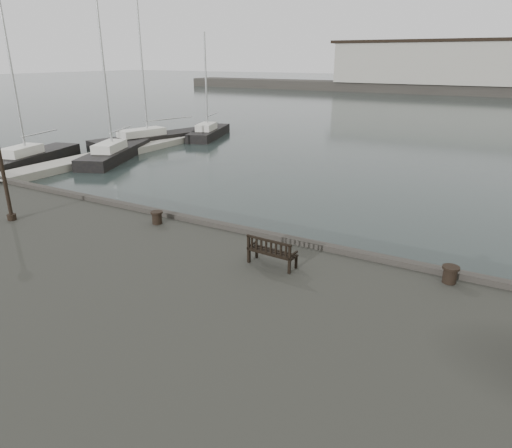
# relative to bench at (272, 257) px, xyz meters

# --- Properties ---
(ground) EXTENTS (400.00, 400.00, 0.00)m
(ground) POSITION_rel_bench_xyz_m (-1.20, 2.01, -1.83)
(ground) COLOR black
(ground) RESTS_ON ground
(pontoon) EXTENTS (2.00, 24.00, 0.50)m
(pontoon) POSITION_rel_bench_xyz_m (-21.20, 12.01, -1.58)
(pontoon) COLOR #9D9991
(pontoon) RESTS_ON ground
(breakwater) EXTENTS (140.00, 9.50, 12.20)m
(breakwater) POSITION_rel_bench_xyz_m (-5.76, 94.01, 2.47)
(breakwater) COLOR #383530
(breakwater) RESTS_ON ground
(bench) EXTENTS (1.48, 0.58, 0.84)m
(bench) POSITION_rel_bench_xyz_m (0.00, 0.00, 0.00)
(bench) COLOR black
(bench) RESTS_ON quay
(bollard_left) EXTENTS (0.51, 0.51, 0.46)m
(bollard_left) POSITION_rel_bench_xyz_m (-5.25, 1.05, -0.04)
(bollard_left) COLOR black
(bollard_left) RESTS_ON quay
(bollard_right) EXTENTS (0.56, 0.56, 0.47)m
(bollard_right) POSITION_rel_bench_xyz_m (4.60, 1.42, -0.03)
(bollard_right) COLOR black
(bollard_right) RESTS_ON quay
(yacht_a) EXTENTS (4.25, 8.59, 11.55)m
(yacht_a) POSITION_rel_bench_xyz_m (-24.49, 9.37, -1.59)
(yacht_a) COLOR black
(yacht_a) RESTS_ON ground
(yacht_b) EXTENTS (5.46, 11.59, 14.81)m
(yacht_b) POSITION_rel_bench_xyz_m (-22.47, 19.99, -1.58)
(yacht_b) COLOR black
(yacht_b) RESTS_ON ground
(yacht_c) EXTENTS (5.54, 9.19, 12.27)m
(yacht_c) POSITION_rel_bench_xyz_m (-20.53, 13.62, -1.58)
(yacht_c) COLOR black
(yacht_c) RESTS_ON ground
(yacht_d) EXTENTS (4.34, 7.93, 9.93)m
(yacht_d) POSITION_rel_bench_xyz_m (-20.16, 25.18, -1.59)
(yacht_d) COLOR black
(yacht_d) RESTS_ON ground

